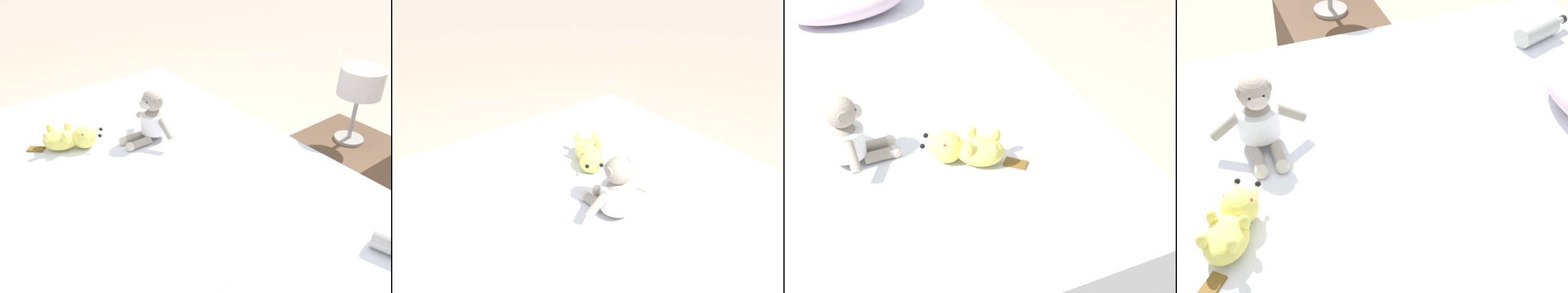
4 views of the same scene
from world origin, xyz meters
TOP-DOWN VIEW (x-y plane):
  - bed at (0.00, 0.00)m, footprint 1.41×2.07m
  - plush_monkey at (-0.17, -0.28)m, footprint 0.23×0.29m
  - plush_yellow_creature at (0.15, -0.43)m, footprint 0.31×0.22m

SIDE VIEW (x-z plane):
  - bed at x=0.00m, z-range 0.00..0.52m
  - plush_yellow_creature at x=0.15m, z-range 0.52..0.63m
  - plush_monkey at x=-0.17m, z-range 0.50..0.74m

